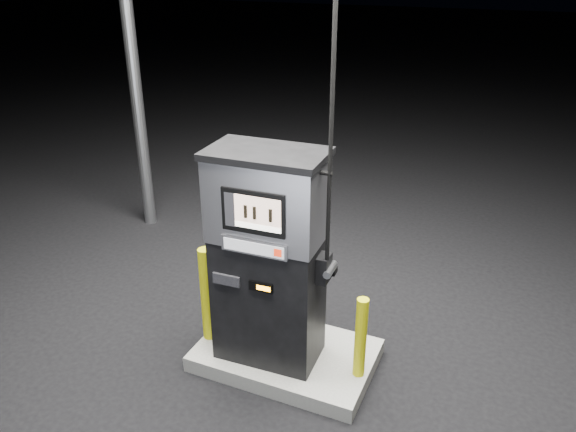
% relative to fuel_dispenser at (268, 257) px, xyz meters
% --- Properties ---
extents(ground, '(80.00, 80.00, 0.00)m').
position_rel_fuel_dispenser_xyz_m(ground, '(0.12, 0.10, -1.14)').
color(ground, black).
rests_on(ground, ground).
extents(pump_island, '(1.60, 1.00, 0.15)m').
position_rel_fuel_dispenser_xyz_m(pump_island, '(0.12, 0.10, -1.07)').
color(pump_island, slate).
rests_on(pump_island, ground).
extents(fuel_dispenser, '(1.07, 0.61, 4.01)m').
position_rel_fuel_dispenser_xyz_m(fuel_dispenser, '(0.00, 0.00, 0.00)').
color(fuel_dispenser, black).
rests_on(fuel_dispenser, pump_island).
extents(bollard_left, '(0.15, 0.15, 0.94)m').
position_rel_fuel_dispenser_xyz_m(bollard_left, '(-0.62, -0.02, -0.52)').
color(bollard_left, '#C9C90B').
rests_on(bollard_left, pump_island).
extents(bollard_right, '(0.13, 0.13, 0.77)m').
position_rel_fuel_dispenser_xyz_m(bollard_right, '(0.83, 0.04, -0.61)').
color(bollard_right, '#C9C90B').
rests_on(bollard_right, pump_island).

